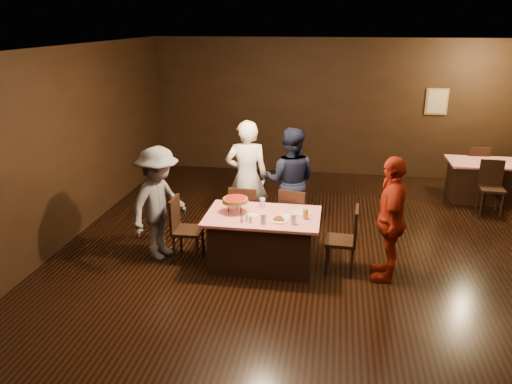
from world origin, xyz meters
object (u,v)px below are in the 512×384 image
(chair_far_left, at_px, (245,213))
(glass_amber, at_px, (306,214))
(chair_back_far, at_px, (474,168))
(main_table, at_px, (263,240))
(diner_navy_hoodie, at_px, (290,181))
(chair_far_right, at_px, (295,216))
(glass_front_right, at_px, (293,219))
(glass_back, at_px, (262,203))
(diner_red_shirt, at_px, (391,219))
(diner_grey_knit, at_px, (159,203))
(plate_empty, at_px, (303,213))
(back_table, at_px, (481,181))
(chair_back_near, at_px, (492,188))
(pizza_stand, at_px, (235,200))
(glass_front_left, at_px, (263,219))
(chair_end_left, at_px, (188,229))
(diner_white_jacket, at_px, (247,177))
(chair_end_right, at_px, (341,239))

(chair_far_left, relative_size, glass_amber, 6.79)
(chair_back_far, bearing_deg, main_table, 44.44)
(chair_far_left, bearing_deg, diner_navy_hoodie, -142.61)
(chair_far_right, xyz_separation_m, glass_front_right, (0.05, -1.00, 0.37))
(chair_far_right, xyz_separation_m, glass_back, (-0.45, -0.45, 0.37))
(diner_red_shirt, bearing_deg, glass_front_right, -79.04)
(chair_far_left, distance_m, chair_back_far, 5.31)
(diner_grey_knit, distance_m, plate_empty, 2.08)
(chair_far_right, bearing_deg, diner_navy_hoodie, -60.43)
(back_table, height_order, chair_far_right, chair_far_right)
(chair_back_near, distance_m, glass_back, 4.55)
(chair_far_left, relative_size, diner_red_shirt, 0.55)
(plate_empty, bearing_deg, chair_far_left, 147.72)
(pizza_stand, bearing_deg, chair_back_far, 43.26)
(back_table, relative_size, chair_far_left, 1.37)
(back_table, relative_size, pizza_stand, 3.42)
(diner_grey_knit, relative_size, glass_amber, 12.02)
(glass_front_left, distance_m, glass_front_right, 0.40)
(chair_far_right, relative_size, glass_back, 6.79)
(chair_end_left, xyz_separation_m, chair_back_far, (4.90, 4.00, 0.00))
(diner_white_jacket, bearing_deg, glass_front_left, 97.92)
(chair_end_right, relative_size, glass_front_right, 6.79)
(chair_end_right, xyz_separation_m, glass_front_right, (-0.65, -0.25, 0.37))
(chair_end_left, xyz_separation_m, plate_empty, (1.65, 0.15, 0.30))
(back_table, height_order, glass_amber, glass_amber)
(diner_red_shirt, xyz_separation_m, glass_front_left, (-1.68, -0.20, -0.02))
(chair_end_left, height_order, glass_front_right, chair_end_left)
(back_table, xyz_separation_m, diner_white_jacket, (-4.23, -2.25, 0.56))
(pizza_stand, xyz_separation_m, glass_front_left, (0.45, -0.35, -0.11))
(chair_end_right, xyz_separation_m, chair_back_far, (2.70, 4.00, 0.00))
(chair_back_far, xyz_separation_m, diner_grey_knit, (-5.33, -3.97, 0.37))
(chair_far_left, relative_size, glass_front_left, 6.79)
(back_table, bearing_deg, diner_red_shirt, -120.60)
(pizza_stand, relative_size, plate_empty, 1.52)
(chair_far_right, distance_m, chair_end_left, 1.68)
(back_table, distance_m, chair_far_right, 4.31)
(glass_front_left, xyz_separation_m, glass_amber, (0.55, 0.25, 0.00))
(main_table, relative_size, plate_empty, 6.40)
(diner_grey_knit, relative_size, pizza_stand, 4.43)
(glass_back, bearing_deg, diner_grey_knit, -169.56)
(chair_far_right, bearing_deg, chair_back_far, -121.97)
(chair_end_left, bearing_deg, diner_grey_knit, 85.73)
(glass_back, bearing_deg, diner_white_jacket, 114.33)
(pizza_stand, relative_size, glass_amber, 2.71)
(chair_far_right, distance_m, diner_navy_hoodie, 0.66)
(back_table, bearing_deg, glass_back, -141.14)
(diner_white_jacket, xyz_separation_m, glass_back, (0.38, -0.85, -0.10))
(diner_navy_hoodie, bearing_deg, diner_red_shirt, 140.91)
(chair_back_far, xyz_separation_m, diner_navy_hoodie, (-3.53, -2.75, 0.41))
(main_table, relative_size, pizza_stand, 4.21)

